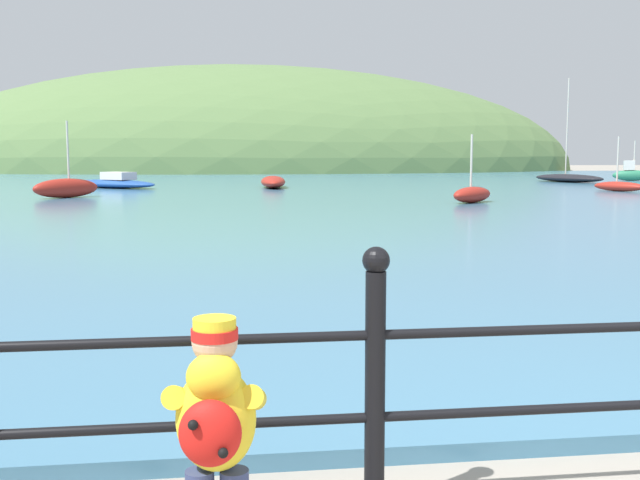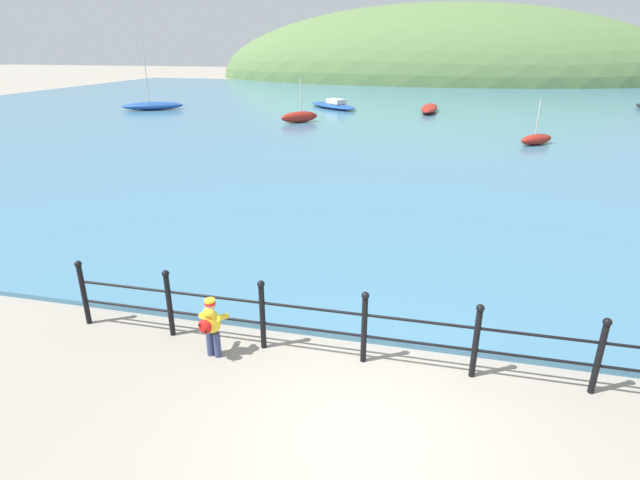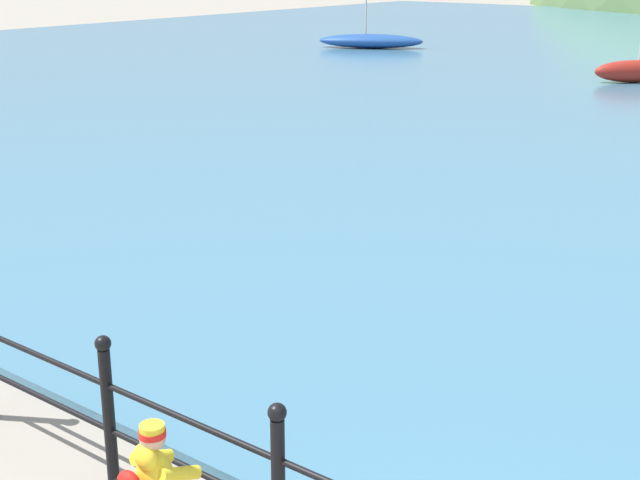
# 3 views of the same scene
# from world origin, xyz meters

# --- Properties ---
(ground_plane) EXTENTS (200.00, 200.00, 0.00)m
(ground_plane) POSITION_xyz_m (0.00, 0.00, 0.00)
(ground_plane) COLOR gray
(water) EXTENTS (80.00, 60.00, 0.10)m
(water) POSITION_xyz_m (0.00, 32.00, 0.05)
(water) COLOR teal
(water) RESTS_ON ground
(far_hillside) EXTENTS (63.70, 35.03, 19.74)m
(far_hillside) POSITION_xyz_m (0.00, 71.06, 0.00)
(far_hillside) COLOR #567542
(far_hillside) RESTS_ON ground
(iron_railing) EXTENTS (9.94, 0.12, 1.21)m
(iron_railing) POSITION_xyz_m (-0.24, 1.50, 0.64)
(iron_railing) COLOR black
(iron_railing) RESTS_ON ground
(child_in_coat) EXTENTS (0.40, 0.54, 1.00)m
(child_in_coat) POSITION_xyz_m (-2.57, 1.08, 0.61)
(child_in_coat) COLOR navy
(child_in_coat) RESTS_ON ground
(boat_white_sailboat) EXTENTS (4.40, 3.14, 5.28)m
(boat_white_sailboat) POSITION_xyz_m (-19.97, 28.63, 0.40)
(boat_white_sailboat) COLOR #1E4793
(boat_white_sailboat) RESTS_ON water
(boat_green_fishing) EXTENTS (1.92, 1.84, 2.10)m
(boat_green_fishing) POSITION_xyz_m (5.18, 20.72, 0.36)
(boat_green_fishing) COLOR maroon
(boat_green_fishing) RESTS_ON water
(boat_red_dinghy) EXTENTS (2.25, 2.15, 2.63)m
(boat_red_dinghy) POSITION_xyz_m (-7.83, 25.04, 0.44)
(boat_red_dinghy) COLOR maroon
(boat_red_dinghy) RESTS_ON water
(boat_far_left) EXTENTS (4.86, 4.64, 0.71)m
(boat_far_left) POSITION_xyz_m (-7.28, 32.57, 0.33)
(boat_far_left) COLOR #1E4793
(boat_far_left) RESTS_ON water
(boat_mid_harbor) EXTENTS (1.29, 4.52, 0.52)m
(boat_mid_harbor) POSITION_xyz_m (-0.22, 32.00, 0.36)
(boat_mid_harbor) COLOR maroon
(boat_mid_harbor) RESTS_ON water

